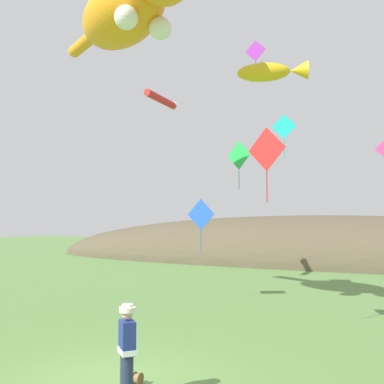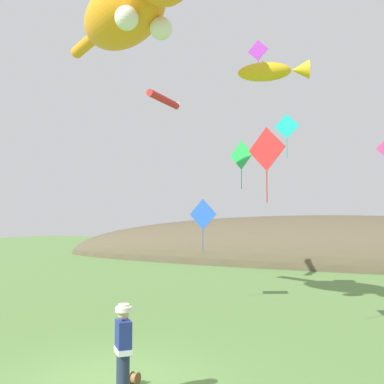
# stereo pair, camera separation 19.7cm
# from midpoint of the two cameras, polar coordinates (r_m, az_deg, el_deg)

# --- Properties ---
(ground_plane) EXTENTS (120.00, 120.00, 0.00)m
(ground_plane) POSITION_cam_midpoint_polar(r_m,az_deg,el_deg) (9.68, -10.68, -23.72)
(ground_plane) COLOR #5B8442
(distant_hill_ridge) EXTENTS (48.37, 11.93, 7.32)m
(distant_hill_ridge) POSITION_cam_midpoint_polar(r_m,az_deg,el_deg) (34.82, 17.01, -9.01)
(distant_hill_ridge) COLOR brown
(distant_hill_ridge) RESTS_ON ground
(festival_attendant) EXTENTS (0.48, 0.48, 1.77)m
(festival_attendant) POSITION_cam_midpoint_polar(r_m,az_deg,el_deg) (8.39, -8.45, -20.07)
(festival_attendant) COLOR #232D47
(festival_attendant) RESTS_ON ground
(kite_spool) EXTENTS (0.15, 0.25, 0.25)m
(kite_spool) POSITION_cam_midpoint_polar(r_m,az_deg,el_deg) (9.46, -7.01, -23.43)
(kite_spool) COLOR olive
(kite_spool) RESTS_ON ground
(kite_giant_cat) EXTENTS (7.51, 4.67, 2.51)m
(kite_giant_cat) POSITION_cam_midpoint_polar(r_m,az_deg,el_deg) (16.25, -7.80, 23.05)
(kite_giant_cat) COLOR orange
(kite_fish_windsock) EXTENTS (2.48, 1.29, 0.74)m
(kite_fish_windsock) POSITION_cam_midpoint_polar(r_m,az_deg,el_deg) (15.40, 11.02, 15.53)
(kite_fish_windsock) COLOR gold
(kite_tube_streamer) EXTENTS (0.44, 2.74, 0.44)m
(kite_tube_streamer) POSITION_cam_midpoint_polar(r_m,az_deg,el_deg) (22.15, -3.49, 12.18)
(kite_tube_streamer) COLOR red
(kite_diamond_blue) EXTENTS (1.27, 0.18, 2.18)m
(kite_diamond_blue) POSITION_cam_midpoint_polar(r_m,az_deg,el_deg) (17.58, 1.78, -3.05)
(kite_diamond_blue) COLOR blue
(kite_diamond_teal) EXTENTS (1.15, 0.08, 2.05)m
(kite_diamond_teal) POSITION_cam_midpoint_polar(r_m,az_deg,el_deg) (20.50, 12.79, 8.50)
(kite_diamond_teal) COLOR #19BFBF
(kite_diamond_green) EXTENTS (1.27, 0.48, 2.25)m
(kite_diamond_green) POSITION_cam_midpoint_polar(r_m,az_deg,el_deg) (19.84, 6.88, 4.87)
(kite_diamond_green) COLOR green
(kite_diamond_red) EXTENTS (1.21, 0.44, 2.18)m
(kite_diamond_red) POSITION_cam_midpoint_polar(r_m,az_deg,el_deg) (12.53, 10.35, 5.58)
(kite_diamond_red) COLOR red
(kite_diamond_violet) EXTENTS (1.01, 0.07, 1.91)m
(kite_diamond_violet) POSITION_cam_midpoint_polar(r_m,az_deg,el_deg) (21.54, 9.06, 18.09)
(kite_diamond_violet) COLOR purple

